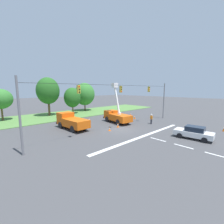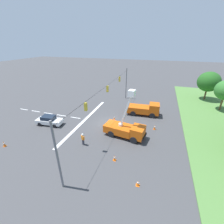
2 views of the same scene
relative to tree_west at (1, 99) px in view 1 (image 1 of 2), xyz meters
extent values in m
plane|color=#424244|center=(11.94, -19.72, -4.20)|extent=(200.00, 200.00, 0.00)
cube|color=#517F3D|center=(11.94, -1.72, -4.15)|extent=(56.00, 12.00, 0.10)
cube|color=silver|center=(11.94, -24.03, -4.20)|extent=(17.60, 0.50, 0.01)
cube|color=silver|center=(11.94, -26.03, -4.20)|extent=(0.20, 2.00, 0.01)
cube|color=silver|center=(11.94, -29.03, -4.20)|extent=(0.20, 2.00, 0.01)
cube|color=silver|center=(11.94, -32.03, -4.20)|extent=(0.20, 2.00, 0.01)
cylinder|color=slate|center=(-1.06, -19.72, -0.60)|extent=(0.20, 0.20, 7.20)
cylinder|color=slate|center=(24.94, -19.72, -0.60)|extent=(0.20, 0.20, 7.20)
cylinder|color=black|center=(11.94, -19.72, 2.40)|extent=(26.00, 0.03, 0.03)
cylinder|color=black|center=(4.99, -19.72, 2.35)|extent=(0.02, 0.02, 0.10)
cube|color=gold|center=(4.99, -19.72, 1.82)|extent=(0.32, 0.28, 0.96)
cylinder|color=red|center=(4.99, -19.88, 2.14)|extent=(0.16, 0.05, 0.16)
cylinder|color=black|center=(4.99, -19.88, 1.82)|extent=(0.16, 0.05, 0.16)
cylinder|color=black|center=(4.99, -19.88, 1.50)|extent=(0.16, 0.05, 0.16)
cylinder|color=black|center=(11.98, -19.72, 2.35)|extent=(0.02, 0.02, 0.10)
cube|color=gold|center=(11.98, -19.72, 1.82)|extent=(0.32, 0.28, 0.96)
cylinder|color=black|center=(11.98, -19.88, 2.14)|extent=(0.16, 0.05, 0.16)
cylinder|color=black|center=(11.98, -19.88, 1.82)|extent=(0.16, 0.05, 0.16)
cylinder|color=red|center=(11.98, -19.88, 1.50)|extent=(0.16, 0.05, 0.16)
cylinder|color=black|center=(19.26, -19.72, 2.35)|extent=(0.02, 0.02, 0.10)
cube|color=gold|center=(19.26, -19.72, 1.82)|extent=(0.32, 0.28, 0.96)
cylinder|color=black|center=(19.26, -19.88, 2.14)|extent=(0.16, 0.05, 0.16)
cylinder|color=red|center=(19.26, -19.88, 1.82)|extent=(0.16, 0.05, 0.16)
cylinder|color=black|center=(19.26, -19.88, 1.50)|extent=(0.16, 0.05, 0.16)
cylinder|color=brown|center=(0.00, 0.00, -2.96)|extent=(0.33, 0.33, 2.47)
ellipsoid|color=#33752D|center=(0.00, 0.00, 0.01)|extent=(4.10, 3.86, 3.78)
cylinder|color=brown|center=(8.65, -0.58, -2.42)|extent=(0.47, 0.47, 3.57)
ellipsoid|color=#235B1E|center=(8.65, -0.58, 1.48)|extent=(4.98, 4.61, 5.90)
cylinder|color=brown|center=(13.96, -1.68, -3.05)|extent=(0.29, 0.29, 2.31)
ellipsoid|color=#235B1E|center=(13.96, -1.68, -0.18)|extent=(4.05, 3.79, 4.80)
cylinder|color=brown|center=(19.13, 0.84, -3.06)|extent=(0.32, 0.32, 2.29)
ellipsoid|color=#33752D|center=(19.13, 0.84, 0.47)|extent=(5.59, 5.49, 6.17)
cube|color=#D6560F|center=(14.77, -17.05, -3.15)|extent=(2.80, 4.34, 1.11)
cube|color=#D6560F|center=(15.18, -14.18, -2.94)|extent=(2.39, 2.03, 1.53)
cube|color=#1E2838|center=(15.26, -13.58, -2.67)|extent=(1.91, 0.37, 0.69)
cube|color=black|center=(15.31, -13.24, -3.55)|extent=(2.26, 0.47, 0.30)
cylinder|color=black|center=(14.12, -14.27, -3.70)|extent=(0.42, 1.03, 1.00)
cylinder|color=black|center=(16.17, -14.56, -3.70)|extent=(0.42, 1.03, 1.00)
cylinder|color=black|center=(13.64, -17.63, -3.70)|extent=(0.42, 1.03, 1.00)
cylinder|color=black|center=(15.70, -17.92, -3.70)|extent=(0.42, 1.03, 1.00)
cylinder|color=silver|center=(14.81, -16.77, -2.41)|extent=(0.60, 0.60, 0.36)
cube|color=white|center=(14.91, -16.07, -0.16)|extent=(0.47, 1.66, 4.93)
cube|color=white|center=(15.01, -15.37, 2.52)|extent=(1.00, 0.92, 0.80)
cube|color=#D6560F|center=(6.88, -15.50, -3.12)|extent=(2.53, 4.24, 1.16)
cube|color=#D6560F|center=(6.70, -12.57, -2.77)|extent=(2.29, 1.89, 1.86)
cube|color=#1E2838|center=(6.67, -11.95, -2.44)|extent=(1.94, 0.22, 0.84)
cube|color=black|center=(6.64, -11.61, -3.55)|extent=(2.29, 0.30, 0.30)
cylinder|color=black|center=(5.67, -12.87, -3.70)|extent=(0.34, 1.02, 1.00)
cylinder|color=black|center=(7.76, -12.74, -3.70)|extent=(0.34, 1.02, 1.00)
cylinder|color=black|center=(5.88, -16.30, -3.70)|extent=(0.34, 1.02, 1.00)
cylinder|color=black|center=(7.97, -16.17, -3.70)|extent=(0.34, 1.02, 1.00)
cube|color=white|center=(15.40, -28.80, -3.56)|extent=(2.22, 4.47, 0.64)
cube|color=#192333|center=(15.41, -28.95, -2.94)|extent=(1.71, 2.21, 0.60)
cylinder|color=black|center=(14.40, -27.57, -3.88)|extent=(0.27, 0.66, 0.64)
cylinder|color=black|center=(16.11, -27.38, -3.88)|extent=(0.27, 0.66, 0.64)
cylinder|color=black|center=(14.69, -30.22, -3.88)|extent=(0.27, 0.66, 0.64)
cylinder|color=black|center=(16.40, -30.03, -3.88)|extent=(0.27, 0.66, 0.64)
cylinder|color=#383842|center=(18.55, -20.99, -3.78)|extent=(0.18, 0.18, 0.85)
cylinder|color=#383842|center=(18.62, -20.81, -3.78)|extent=(0.18, 0.18, 0.85)
cube|color=orange|center=(18.59, -20.90, -3.05)|extent=(0.38, 0.46, 0.60)
cube|color=silver|center=(18.59, -20.90, -3.05)|extent=(0.24, 0.42, 0.62)
cylinder|color=orange|center=(18.48, -21.15, -3.02)|extent=(0.11, 0.11, 0.55)
cylinder|color=orange|center=(18.69, -20.65, -3.02)|extent=(0.11, 0.11, 0.55)
sphere|color=tan|center=(18.59, -20.90, -2.62)|extent=(0.22, 0.22, 0.22)
sphere|color=white|center=(18.59, -20.90, -2.56)|extent=(0.26, 0.26, 0.26)
cube|color=orange|center=(22.13, -30.70, -4.19)|extent=(0.36, 0.36, 0.03)
cone|color=orange|center=(22.13, -30.70, -3.78)|extent=(0.31, 0.31, 0.79)
cylinder|color=white|center=(22.13, -30.70, -3.74)|extent=(0.19, 0.19, 0.14)
cube|color=orange|center=(20.08, -16.05, -4.19)|extent=(0.36, 0.36, 0.03)
cone|color=orange|center=(20.08, -16.05, -3.82)|extent=(0.28, 0.28, 0.71)
cylinder|color=white|center=(20.08, -16.05, -3.78)|extent=(0.18, 0.18, 0.13)
cube|color=orange|center=(12.59, -18.58, -4.19)|extent=(0.36, 0.36, 0.03)
cone|color=orange|center=(12.59, -18.58, -3.81)|extent=(0.29, 0.29, 0.71)
cylinder|color=white|center=(12.59, -18.58, -3.78)|extent=(0.18, 0.18, 0.13)
cube|color=orange|center=(22.64, -12.91, -4.19)|extent=(0.36, 0.36, 0.03)
cone|color=orange|center=(22.64, -12.91, -3.85)|extent=(0.26, 0.26, 0.64)
cylinder|color=white|center=(22.64, -12.91, -3.82)|extent=(0.16, 0.16, 0.11)
cube|color=orange|center=(11.59, -12.03, -4.19)|extent=(0.36, 0.36, 0.03)
cone|color=orange|center=(11.59, -12.03, -3.78)|extent=(0.32, 0.32, 0.79)
cylinder|color=white|center=(11.59, -12.03, -3.74)|extent=(0.20, 0.20, 0.14)
cube|color=orange|center=(10.29, -19.13, -4.19)|extent=(0.36, 0.36, 0.03)
cone|color=orange|center=(10.29, -19.13, -3.89)|extent=(0.22, 0.22, 0.56)
cylinder|color=white|center=(10.29, -19.13, -3.86)|extent=(0.14, 0.14, 0.10)
camera|label=1|loc=(-4.05, -34.86, 1.83)|focal=24.00mm
camera|label=2|loc=(32.98, -12.16, 8.44)|focal=24.00mm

